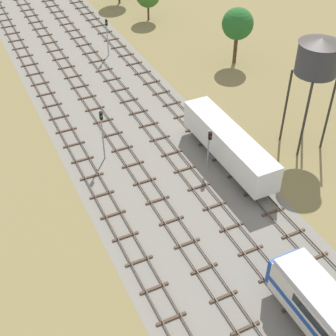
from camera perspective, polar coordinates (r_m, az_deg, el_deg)
The scene contains 12 objects.
ground_plane at distance 56.84m, azimuth -5.82°, elevation 6.34°, with size 480.00×480.00×0.00m, color olive.
ballast_bed at distance 56.84m, azimuth -5.82°, elevation 6.34°, with size 17.26×176.00×0.01m, color gray.
track_far_left at distance 56.14m, azimuth -12.54°, elevation 5.25°, with size 2.40×126.00×0.29m.
track_left at distance 57.01m, azimuth -8.27°, elevation 6.39°, with size 2.40×126.00×0.29m.
track_centre_left at distance 58.21m, azimuth -4.15°, elevation 7.45°, with size 2.40×126.00×0.29m.
track_centre at distance 59.71m, azimuth -0.19°, elevation 8.42°, with size 2.40×126.00×0.29m.
freight_boxcar_centre_mid at distance 47.97m, azimuth 7.26°, elevation 2.92°, with size 2.87×14.00×3.60m.
water_tower at distance 48.78m, azimuth 17.55°, elevation 12.50°, with size 4.29×4.29×12.08m.
signal_post_nearest at distance 46.76m, azimuth 4.93°, elevation 2.80°, with size 0.28×0.47×4.57m.
signal_post_near at distance 47.95m, azimuth -7.91°, elevation 4.62°, with size 0.28×0.47×5.82m.
signal_post_mid at distance 69.76m, azimuth -7.33°, elevation 15.82°, with size 0.28×0.47×5.42m.
lineside_tree_4 at distance 66.85m, azimuth 8.35°, elevation 16.70°, with size 4.25×4.25×7.79m.
Camera 1 is at (-15.57, 10.50, 30.30)m, focal length 50.85 mm.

